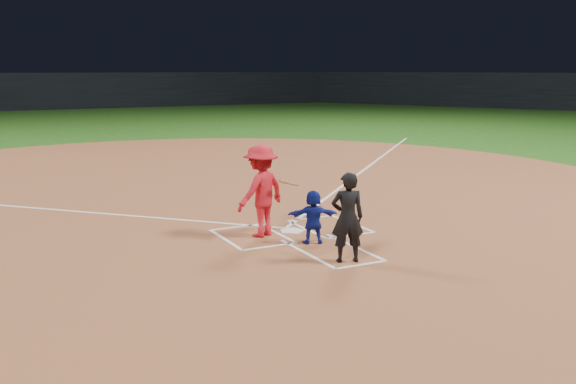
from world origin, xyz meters
name	(u,v)px	position (x,y,z in m)	size (l,w,h in m)	color
ground	(292,232)	(0.00, 0.00, 0.00)	(120.00, 120.00, 0.00)	#1C4A12
home_plate_dirt	(202,188)	(0.00, 6.00, 0.01)	(28.00, 28.00, 0.01)	brown
stadium_wall_far	(40,91)	(0.00, 48.00, 1.60)	(80.00, 1.20, 3.20)	black
home_plate	(292,231)	(0.00, 0.00, 0.02)	(0.60, 0.60, 0.02)	silver
catcher	(313,217)	(-0.06, -1.08, 0.57)	(1.04, 0.33, 1.13)	navy
umpire	(347,217)	(-0.12, -2.49, 0.87)	(0.62, 0.41, 1.71)	black
chalk_markings	(210,191)	(0.00, 5.29, 0.01)	(28.35, 17.32, 0.01)	white
batter_at_plate	(261,191)	(-0.77, -0.04, 1.01)	(1.70, 1.18, 1.99)	red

